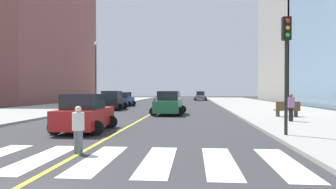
{
  "coord_description": "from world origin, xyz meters",
  "views": [
    {
      "loc": [
        3.74,
        -4.78,
        2.08
      ],
      "look_at": [
        1.18,
        25.34,
        1.68
      ],
      "focal_mm": 32.02,
      "sensor_mm": 36.0,
      "label": 1
    }
  ],
  "objects": [
    {
      "name": "parking_garage_concrete",
      "position": [
        28.6,
        58.56,
        14.35
      ],
      "size": [
        18.0,
        24.0,
        28.7
      ],
      "primitive_type": "cube",
      "color": "#9E9B93",
      "rests_on": "ground"
    },
    {
      "name": "car_silver_third",
      "position": [
        -1.64,
        46.94,
        0.92
      ],
      "size": [
        2.76,
        4.41,
        1.96
      ],
      "rotation": [
        0.0,
        0.0,
        0.01
      ],
      "color": "#B7B7BC",
      "rests_on": "ground"
    },
    {
      "name": "traffic_light_near_corner",
      "position": [
        7.75,
        8.57,
        3.73
      ],
      "size": [
        0.36,
        0.41,
        5.11
      ],
      "rotation": [
        0.0,
        0.0,
        3.14
      ],
      "color": "black",
      "rests_on": "sidewalk_kerb_east"
    },
    {
      "name": "pedestrian_waiting_east",
      "position": [
        9.84,
        14.56,
        1.11
      ],
      "size": [
        0.43,
        0.43,
        1.74
      ],
      "rotation": [
        0.0,
        0.0,
        4.77
      ],
      "color": "black",
      "rests_on": "sidewalk_kerb_east"
    },
    {
      "name": "sidewalk_kerb_east",
      "position": [
        12.2,
        20.0,
        0.07
      ],
      "size": [
        10.0,
        120.0,
        0.15
      ],
      "primitive_type": "cube",
      "color": "#9E9B93",
      "rests_on": "ground"
    },
    {
      "name": "lane_divider_paint",
      "position": [
        0.0,
        40.0,
        0.01
      ],
      "size": [
        0.16,
        80.0,
        0.01
      ],
      "primitive_type": "cube",
      "color": "yellow",
      "rests_on": "ground"
    },
    {
      "name": "park_bench",
      "position": [
        10.65,
        17.98,
        0.69
      ],
      "size": [
        1.85,
        0.73,
        1.12
      ],
      "rotation": [
        0.0,
        0.0,
        1.67
      ],
      "color": "brown",
      "rests_on": "sidewalk_kerb_east"
    },
    {
      "name": "car_black_fourth",
      "position": [
        -5.02,
        26.94,
        0.96
      ],
      "size": [
        2.98,
        4.66,
        2.05
      ],
      "rotation": [
        0.0,
        0.0,
        0.04
      ],
      "color": "black",
      "rests_on": "ground"
    },
    {
      "name": "car_red_second",
      "position": [
        -1.76,
        9.99,
        0.89
      ],
      "size": [
        2.73,
        4.32,
        1.91
      ],
      "rotation": [
        0.0,
        0.0,
        0.02
      ],
      "color": "red",
      "rests_on": "ground"
    },
    {
      "name": "street_lamp",
      "position": [
        -8.42,
        31.7,
        4.83
      ],
      "size": [
        0.44,
        0.44,
        8.01
      ],
      "color": "#38383D",
      "rests_on": "sidewalk_kerb_west"
    },
    {
      "name": "pedestrian_crossing",
      "position": [
        -0.02,
        4.72,
        0.87
      ],
      "size": [
        0.39,
        0.39,
        1.57
      ],
      "rotation": [
        0.0,
        0.0,
        5.8
      ],
      "color": "slate",
      "rests_on": "ground"
    },
    {
      "name": "crosswalk_paint",
      "position": [
        0.0,
        4.0,
        0.01
      ],
      "size": [
        13.5,
        4.0,
        0.01
      ],
      "color": "silver",
      "rests_on": "ground"
    },
    {
      "name": "car_gray_sixth",
      "position": [
        5.21,
        58.67,
        0.91
      ],
      "size": [
        2.79,
        4.39,
        1.94
      ],
      "rotation": [
        0.0,
        0.0,
        3.11
      ],
      "color": "slate",
      "rests_on": "ground"
    },
    {
      "name": "sidewalk_kerb_west",
      "position": [
        -12.2,
        20.0,
        0.07
      ],
      "size": [
        10.0,
        120.0,
        0.15
      ],
      "primitive_type": "cube",
      "color": "#9E9B93",
      "rests_on": "ground"
    },
    {
      "name": "car_green_nearest",
      "position": [
        1.62,
        20.92,
        0.95
      ],
      "size": [
        2.97,
        4.64,
        2.04
      ],
      "rotation": [
        0.0,
        0.0,
        3.1
      ],
      "color": "#236B42",
      "rests_on": "ground"
    },
    {
      "name": "low_rise_brick_west",
      "position": [
        -27.6,
        49.52,
        12.29
      ],
      "size": [
        16.0,
        32.0,
        24.57
      ],
      "primitive_type": "cube",
      "color": "#8D4E48",
      "rests_on": "ground"
    },
    {
      "name": "car_blue_fifth",
      "position": [
        -5.46,
        34.3,
        0.88
      ],
      "size": [
        2.69,
        4.24,
        1.88
      ],
      "rotation": [
        0.0,
        0.0,
        -0.02
      ],
      "color": "#2D479E",
      "rests_on": "ground"
    }
  ]
}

